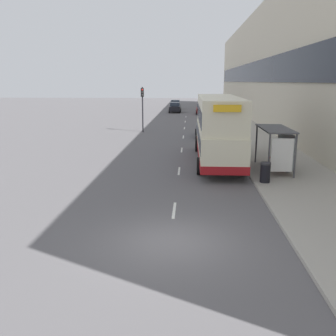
{
  "coord_description": "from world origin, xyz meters",
  "views": [
    {
      "loc": [
        0.61,
        -11.71,
        5.28
      ],
      "look_at": [
        -1.14,
        18.24,
        -1.7
      ],
      "focal_mm": 40.0,
      "sensor_mm": 36.0,
      "label": 1
    }
  ],
  "objects_px": {
    "double_decker_bus_near": "(218,128)",
    "car_1": "(202,109)",
    "car_0": "(206,128)",
    "traffic_light_far_kerb": "(142,102)",
    "bus_shelter": "(279,142)",
    "litter_bin": "(265,172)",
    "car_2": "(175,105)",
    "car_3": "(175,107)",
    "pedestrian_at_shelter": "(289,156)",
    "pedestrian_1": "(244,142)"
  },
  "relations": [
    {
      "from": "bus_shelter",
      "to": "car_0",
      "type": "relative_size",
      "value": 0.93
    },
    {
      "from": "double_decker_bus_near",
      "to": "traffic_light_far_kerb",
      "type": "xyz_separation_m",
      "value": [
        -6.88,
        15.1,
        0.87
      ]
    },
    {
      "from": "bus_shelter",
      "to": "car_3",
      "type": "height_order",
      "value": "bus_shelter"
    },
    {
      "from": "pedestrian_at_shelter",
      "to": "car_3",
      "type": "bearing_deg",
      "value": 100.75
    },
    {
      "from": "bus_shelter",
      "to": "pedestrian_at_shelter",
      "type": "distance_m",
      "value": 1.0
    },
    {
      "from": "double_decker_bus_near",
      "to": "pedestrian_at_shelter",
      "type": "relative_size",
      "value": 6.08
    },
    {
      "from": "double_decker_bus_near",
      "to": "car_3",
      "type": "height_order",
      "value": "double_decker_bus_near"
    },
    {
      "from": "car_0",
      "to": "traffic_light_far_kerb",
      "type": "height_order",
      "value": "traffic_light_far_kerb"
    },
    {
      "from": "pedestrian_1",
      "to": "litter_bin",
      "type": "distance_m",
      "value": 7.28
    },
    {
      "from": "car_1",
      "to": "car_3",
      "type": "xyz_separation_m",
      "value": [
        -4.52,
        3.77,
        0.01
      ]
    },
    {
      "from": "car_2",
      "to": "litter_bin",
      "type": "height_order",
      "value": "car_2"
    },
    {
      "from": "car_3",
      "to": "pedestrian_1",
      "type": "relative_size",
      "value": 2.44
    },
    {
      "from": "car_3",
      "to": "pedestrian_at_shelter",
      "type": "height_order",
      "value": "pedestrian_at_shelter"
    },
    {
      "from": "bus_shelter",
      "to": "car_3",
      "type": "xyz_separation_m",
      "value": [
        -7.76,
        43.6,
        -1.02
      ]
    },
    {
      "from": "bus_shelter",
      "to": "car_3",
      "type": "relative_size",
      "value": 0.95
    },
    {
      "from": "bus_shelter",
      "to": "car_1",
      "type": "relative_size",
      "value": 1.06
    },
    {
      "from": "pedestrian_at_shelter",
      "to": "double_decker_bus_near",
      "type": "bearing_deg",
      "value": 140.85
    },
    {
      "from": "double_decker_bus_near",
      "to": "traffic_light_far_kerb",
      "type": "bearing_deg",
      "value": 114.48
    },
    {
      "from": "car_0",
      "to": "litter_bin",
      "type": "distance_m",
      "value": 17.26
    },
    {
      "from": "car_2",
      "to": "pedestrian_1",
      "type": "distance_m",
      "value": 47.72
    },
    {
      "from": "bus_shelter",
      "to": "car_2",
      "type": "relative_size",
      "value": 1.02
    },
    {
      "from": "car_0",
      "to": "pedestrian_at_shelter",
      "type": "relative_size",
      "value": 2.44
    },
    {
      "from": "bus_shelter",
      "to": "car_0",
      "type": "distance_m",
      "value": 14.94
    },
    {
      "from": "bus_shelter",
      "to": "pedestrian_at_shelter",
      "type": "bearing_deg",
      "value": -23.3
    },
    {
      "from": "double_decker_bus_near",
      "to": "pedestrian_1",
      "type": "bearing_deg",
      "value": 41.79
    },
    {
      "from": "car_1",
      "to": "litter_bin",
      "type": "distance_m",
      "value": 42.51
    },
    {
      "from": "car_3",
      "to": "traffic_light_far_kerb",
      "type": "distance_m",
      "value": 25.82
    },
    {
      "from": "bus_shelter",
      "to": "car_1",
      "type": "height_order",
      "value": "bus_shelter"
    },
    {
      "from": "car_2",
      "to": "pedestrian_at_shelter",
      "type": "relative_size",
      "value": 2.22
    },
    {
      "from": "car_2",
      "to": "traffic_light_far_kerb",
      "type": "relative_size",
      "value": 0.88
    },
    {
      "from": "car_0",
      "to": "car_3",
      "type": "relative_size",
      "value": 1.02
    },
    {
      "from": "bus_shelter",
      "to": "litter_bin",
      "type": "relative_size",
      "value": 4.0
    },
    {
      "from": "double_decker_bus_near",
      "to": "litter_bin",
      "type": "bearing_deg",
      "value": -69.44
    },
    {
      "from": "double_decker_bus_near",
      "to": "pedestrian_at_shelter",
      "type": "xyz_separation_m",
      "value": [
        3.87,
        -3.15,
        -1.2
      ]
    },
    {
      "from": "car_2",
      "to": "pedestrian_at_shelter",
      "type": "bearing_deg",
      "value": 99.37
    },
    {
      "from": "car_1",
      "to": "pedestrian_at_shelter",
      "type": "bearing_deg",
      "value": -84.58
    },
    {
      "from": "double_decker_bus_near",
      "to": "litter_bin",
      "type": "xyz_separation_m",
      "value": [
        2.08,
        -5.53,
        -1.62
      ]
    },
    {
      "from": "car_2",
      "to": "pedestrian_1",
      "type": "relative_size",
      "value": 2.27
    },
    {
      "from": "bus_shelter",
      "to": "car_3",
      "type": "bearing_deg",
      "value": 100.09
    },
    {
      "from": "double_decker_bus_near",
      "to": "pedestrian_at_shelter",
      "type": "distance_m",
      "value": 5.13
    },
    {
      "from": "car_0",
      "to": "car_3",
      "type": "height_order",
      "value": "car_0"
    },
    {
      "from": "pedestrian_at_shelter",
      "to": "car_1",
      "type": "bearing_deg",
      "value": 95.42
    },
    {
      "from": "pedestrian_at_shelter",
      "to": "pedestrian_1",
      "type": "bearing_deg",
      "value": 111.46
    },
    {
      "from": "car_0",
      "to": "traffic_light_far_kerb",
      "type": "distance_m",
      "value": 7.79
    },
    {
      "from": "double_decker_bus_near",
      "to": "car_3",
      "type": "distance_m",
      "value": 40.97
    },
    {
      "from": "pedestrian_at_shelter",
      "to": "traffic_light_far_kerb",
      "type": "bearing_deg",
      "value": 120.49
    },
    {
      "from": "bus_shelter",
      "to": "litter_bin",
      "type": "height_order",
      "value": "bus_shelter"
    },
    {
      "from": "double_decker_bus_near",
      "to": "car_1",
      "type": "distance_m",
      "value": 36.96
    },
    {
      "from": "bus_shelter",
      "to": "pedestrian_1",
      "type": "relative_size",
      "value": 2.32
    },
    {
      "from": "pedestrian_at_shelter",
      "to": "car_0",
      "type": "bearing_deg",
      "value": 105.89
    }
  ]
}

